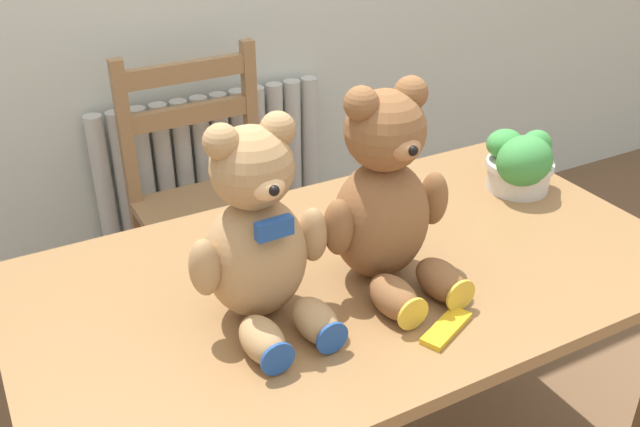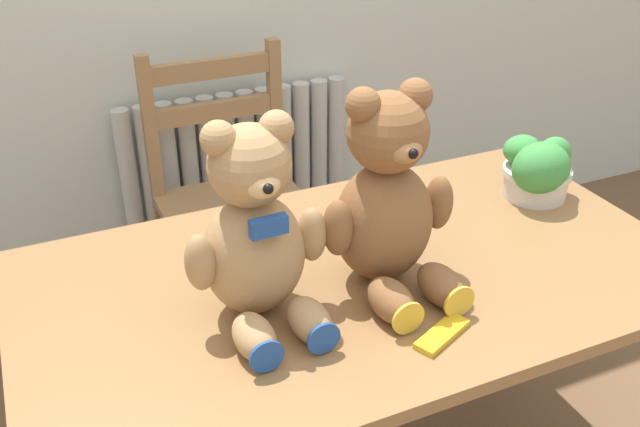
% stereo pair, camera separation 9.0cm
% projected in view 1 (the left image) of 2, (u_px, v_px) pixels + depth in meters
% --- Properties ---
extents(radiator, '(0.84, 0.10, 0.73)m').
position_uv_depth(radiator, '(216.00, 200.00, 2.60)').
color(radiator, beige).
rests_on(radiator, ground_plane).
extents(dining_table, '(1.41, 0.78, 0.72)m').
position_uv_depth(dining_table, '(355.00, 306.00, 1.56)').
color(dining_table, olive).
rests_on(dining_table, ground_plane).
extents(wooden_chair_behind, '(0.46, 0.45, 0.94)m').
position_uv_depth(wooden_chair_behind, '(213.00, 205.00, 2.27)').
color(wooden_chair_behind, '#997047').
rests_on(wooden_chair_behind, ground_plane).
extents(teddy_bear_left, '(0.28, 0.28, 0.40)m').
position_uv_depth(teddy_bear_left, '(259.00, 237.00, 1.29)').
color(teddy_bear_left, tan).
rests_on(teddy_bear_left, dining_table).
extents(teddy_bear_right, '(0.29, 0.29, 0.42)m').
position_uv_depth(teddy_bear_right, '(386.00, 199.00, 1.40)').
color(teddy_bear_right, brown).
rests_on(teddy_bear_right, dining_table).
extents(potted_plant, '(0.18, 0.18, 0.16)m').
position_uv_depth(potted_plant, '(521.00, 163.00, 1.79)').
color(potted_plant, beige).
rests_on(potted_plant, dining_table).
extents(chocolate_bar, '(0.13, 0.09, 0.01)m').
position_uv_depth(chocolate_bar, '(446.00, 328.00, 1.33)').
color(chocolate_bar, gold).
rests_on(chocolate_bar, dining_table).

